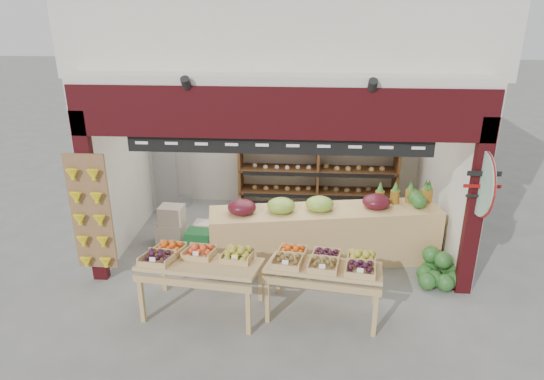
{
  "coord_description": "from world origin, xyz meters",
  "views": [
    {
      "loc": [
        0.36,
        -7.4,
        4.04
      ],
      "look_at": [
        -0.14,
        -0.2,
        1.21
      ],
      "focal_mm": 32.0,
      "sensor_mm": 36.0,
      "label": 1
    }
  ],
  "objects_px": {
    "back_shelving": "(318,154)",
    "display_table_right": "(325,264)",
    "mid_counter": "(324,233)",
    "watermelon_pile": "(439,272)",
    "refrigerator": "(170,171)",
    "cardboard_stack": "(185,230)",
    "display_table_left": "(195,260)"
  },
  "relations": [
    {
      "from": "cardboard_stack",
      "to": "mid_counter",
      "type": "xyz_separation_m",
      "value": [
        2.43,
        -0.45,
        0.24
      ]
    },
    {
      "from": "mid_counter",
      "to": "display_table_right",
      "type": "distance_m",
      "value": 1.46
    },
    {
      "from": "watermelon_pile",
      "to": "mid_counter",
      "type": "bearing_deg",
      "value": 162.16
    },
    {
      "from": "cardboard_stack",
      "to": "mid_counter",
      "type": "relative_size",
      "value": 0.27
    },
    {
      "from": "watermelon_pile",
      "to": "back_shelving",
      "type": "bearing_deg",
      "value": 123.2
    },
    {
      "from": "mid_counter",
      "to": "display_table_left",
      "type": "bearing_deg",
      "value": -141.18
    },
    {
      "from": "refrigerator",
      "to": "display_table_right",
      "type": "height_order",
      "value": "refrigerator"
    },
    {
      "from": "refrigerator",
      "to": "watermelon_pile",
      "type": "xyz_separation_m",
      "value": [
        4.82,
        -2.56,
        -0.62
      ]
    },
    {
      "from": "cardboard_stack",
      "to": "display_table_right",
      "type": "relative_size",
      "value": 0.63
    },
    {
      "from": "refrigerator",
      "to": "display_table_left",
      "type": "bearing_deg",
      "value": -54.86
    },
    {
      "from": "back_shelving",
      "to": "display_table_right",
      "type": "relative_size",
      "value": 1.97
    },
    {
      "from": "refrigerator",
      "to": "mid_counter",
      "type": "relative_size",
      "value": 0.43
    },
    {
      "from": "back_shelving",
      "to": "display_table_left",
      "type": "distance_m",
      "value": 4.06
    },
    {
      "from": "refrigerator",
      "to": "cardboard_stack",
      "type": "bearing_deg",
      "value": -52.64
    },
    {
      "from": "refrigerator",
      "to": "display_table_left",
      "type": "height_order",
      "value": "refrigerator"
    },
    {
      "from": "back_shelving",
      "to": "display_table_left",
      "type": "height_order",
      "value": "back_shelving"
    },
    {
      "from": "cardboard_stack",
      "to": "watermelon_pile",
      "type": "distance_m",
      "value": 4.29
    },
    {
      "from": "display_table_left",
      "to": "display_table_right",
      "type": "relative_size",
      "value": 1.02
    },
    {
      "from": "refrigerator",
      "to": "cardboard_stack",
      "type": "distance_m",
      "value": 1.77
    },
    {
      "from": "back_shelving",
      "to": "mid_counter",
      "type": "distance_m",
      "value": 2.31
    },
    {
      "from": "display_table_left",
      "to": "watermelon_pile",
      "type": "relative_size",
      "value": 2.3
    },
    {
      "from": "watermelon_pile",
      "to": "cardboard_stack",
      "type": "bearing_deg",
      "value": 166.34
    },
    {
      "from": "back_shelving",
      "to": "refrigerator",
      "type": "bearing_deg",
      "value": -175.98
    },
    {
      "from": "display_table_left",
      "to": "back_shelving",
      "type": "bearing_deg",
      "value": 64.81
    },
    {
      "from": "cardboard_stack",
      "to": "watermelon_pile",
      "type": "height_order",
      "value": "cardboard_stack"
    },
    {
      "from": "back_shelving",
      "to": "cardboard_stack",
      "type": "bearing_deg",
      "value": -143.2
    },
    {
      "from": "cardboard_stack",
      "to": "display_table_left",
      "type": "xyz_separation_m",
      "value": [
        0.63,
        -1.9,
        0.5
      ]
    },
    {
      "from": "mid_counter",
      "to": "watermelon_pile",
      "type": "height_order",
      "value": "mid_counter"
    },
    {
      "from": "back_shelving",
      "to": "cardboard_stack",
      "type": "height_order",
      "value": "back_shelving"
    },
    {
      "from": "refrigerator",
      "to": "display_table_right",
      "type": "bearing_deg",
      "value": -33.89
    },
    {
      "from": "display_table_left",
      "to": "refrigerator",
      "type": "bearing_deg",
      "value": 110.36
    },
    {
      "from": "mid_counter",
      "to": "watermelon_pile",
      "type": "xyz_separation_m",
      "value": [
        1.74,
        -0.56,
        -0.32
      ]
    }
  ]
}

